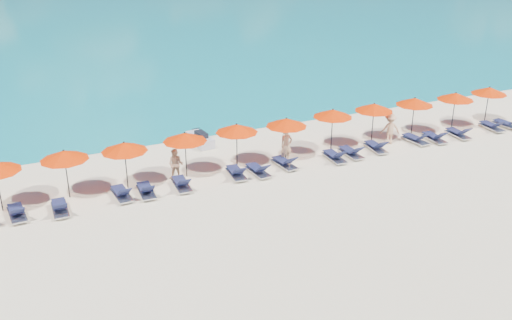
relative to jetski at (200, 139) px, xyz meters
name	(u,v)px	position (x,y,z in m)	size (l,w,h in m)	color
ground	(286,211)	(0.59, -8.98, -0.31)	(1400.00, 1400.00, 0.00)	beige
jetski	(200,139)	(0.00, 0.00, 0.00)	(1.00, 2.19, 0.76)	silver
beachgoer_a	(286,146)	(3.08, -4.26, 0.60)	(0.66, 0.43, 1.81)	tan
beachgoer_b	(176,165)	(-2.63, -3.95, 0.46)	(0.75, 0.43, 1.53)	tan
beachgoer_c	(390,129)	(9.48, -4.30, 0.56)	(1.13, 0.52, 1.74)	tan
umbrella_3	(64,155)	(-7.52, -3.77, 1.71)	(2.10, 2.10, 2.28)	black
umbrella_4	(124,147)	(-4.94, -3.88, 1.71)	(2.10, 2.10, 2.28)	black
umbrella_5	(185,137)	(-2.07, -3.81, 1.71)	(2.10, 2.10, 2.28)	black
umbrella_6	(237,128)	(0.61, -3.70, 1.71)	(2.10, 2.10, 2.28)	black
umbrella_7	(286,122)	(3.25, -3.91, 1.71)	(2.10, 2.10, 2.28)	black
umbrella_8	(333,113)	(6.17, -3.63, 1.71)	(2.10, 2.10, 2.28)	black
umbrella_9	(374,107)	(8.77, -3.68, 1.71)	(2.10, 2.10, 2.28)	black
umbrella_10	(415,101)	(11.50, -3.73, 1.71)	(2.10, 2.10, 2.28)	black
umbrella_11	(456,96)	(14.34, -3.90, 1.71)	(2.10, 2.10, 2.28)	black
umbrella_12	(489,91)	(17.06, -3.81, 1.71)	(2.10, 2.10, 2.28)	black
lounger_4	(17,212)	(-9.76, -4.82, -0.08)	(0.74, 1.74, 0.66)	silver
lounger_5	(60,208)	(-8.09, -5.12, -0.08)	(0.67, 1.72, 0.66)	silver
lounger_6	(122,193)	(-5.43, -4.84, -0.08)	(0.73, 1.74, 0.66)	silver
lounger_7	(146,190)	(-4.37, -4.98, -0.08)	(0.72, 1.73, 0.66)	silver
lounger_8	(182,184)	(-2.71, -4.99, -0.08)	(0.73, 1.74, 0.66)	silver
lounger_9	(236,172)	(0.07, -4.87, -0.08)	(0.77, 1.75, 0.66)	silver
lounger_10	(258,170)	(1.14, -5.06, -0.08)	(0.73, 1.74, 0.66)	silver
lounger_11	(285,163)	(2.73, -4.78, -0.08)	(0.76, 1.75, 0.66)	silver
lounger_12	(335,156)	(5.46, -5.11, -0.08)	(0.70, 1.73, 0.66)	silver
lounger_13	(351,152)	(6.54, -4.99, -0.08)	(0.62, 1.70, 0.66)	silver
lounger_14	(376,147)	(8.19, -4.89, -0.08)	(0.79, 1.76, 0.66)	silver
lounger_15	(416,139)	(10.91, -4.84, -0.08)	(0.78, 1.75, 0.66)	silver
lounger_16	(435,137)	(12.04, -5.07, -0.08)	(0.74, 1.74, 0.66)	silver
lounger_17	(458,133)	(13.72, -5.12, -0.08)	(0.75, 1.74, 0.66)	silver
lounger_18	(492,126)	(16.43, -5.01, -0.08)	(0.77, 1.75, 0.66)	silver
lounger_19	(507,124)	(17.55, -5.08, -0.08)	(0.79, 1.76, 0.66)	silver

